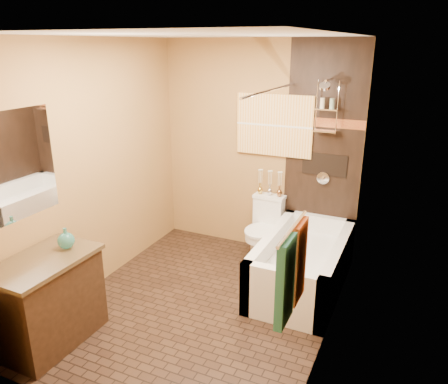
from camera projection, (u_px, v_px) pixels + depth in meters
The scene contains 23 objects.
floor at pixel (201, 305), 4.28m from camera, with size 3.00×3.00×0.00m, color black.
wall_left at pixel (92, 169), 4.35m from camera, with size 0.02×3.00×2.50m, color #9D6D3C.
wall_right at pixel (335, 204), 3.40m from camera, with size 0.02×3.00×2.50m, color #9D6D3C.
wall_back at pixel (258, 149), 5.17m from camera, with size 2.40×0.02×2.50m, color #9D6D3C.
wall_front at pixel (81, 254), 2.59m from camera, with size 2.40×0.02×2.50m, color #9D6D3C.
ceiling at pixel (196, 35), 3.47m from camera, with size 3.00×3.00×0.00m, color silver.
alcove_tile_back at pixel (323, 156), 4.85m from camera, with size 0.85×0.01×2.50m, color black.
alcove_tile_right at pixel (350, 178), 4.05m from camera, with size 0.01×1.50×2.50m, color black.
mosaic_band_back at pixel (325, 123), 4.72m from camera, with size 0.85×0.01×0.10m, color maroon.
mosaic_band_right at pixel (352, 139), 3.94m from camera, with size 0.01×1.50×0.10m, color maroon.
alcove_niche at pixel (324, 165), 4.87m from camera, with size 0.50×0.01×0.25m, color black.
shower_fixtures at pixel (326, 120), 4.61m from camera, with size 0.24×0.33×1.16m.
curtain_rod at pixel (272, 90), 4.11m from camera, with size 0.03×0.03×1.55m, color silver.
towel_bar at pixel (293, 228), 2.45m from camera, with size 0.02×0.02×0.55m, color silver.
towel_teal at pixel (285, 282), 2.43m from camera, with size 0.05×0.22×0.52m, color #206B66.
towel_rust at pixel (298, 262), 2.65m from camera, with size 0.05×0.22×0.52m, color #9C3F1C.
sunset_painting at pixel (274, 125), 4.97m from camera, with size 0.90×0.04×0.70m, color gold.
vanity_mirror at pixel (4, 170), 3.40m from camera, with size 0.01×1.00×0.90m, color white.
bathtub at pixel (302, 268), 4.54m from camera, with size 0.80×1.50×0.55m.
toilet at pixel (264, 228), 5.14m from camera, with size 0.38×0.55×0.73m.
vanity at pixel (48, 300), 3.66m from camera, with size 0.55×0.89×0.78m.
teal_bottle at pixel (66, 238), 3.68m from camera, with size 0.14×0.14×0.23m, color #297C73, non-canonical shape.
bud_vases at pixel (270, 182), 5.11m from camera, with size 0.30×0.06×0.30m.
Camera 1 is at (1.74, -3.26, 2.44)m, focal length 35.00 mm.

